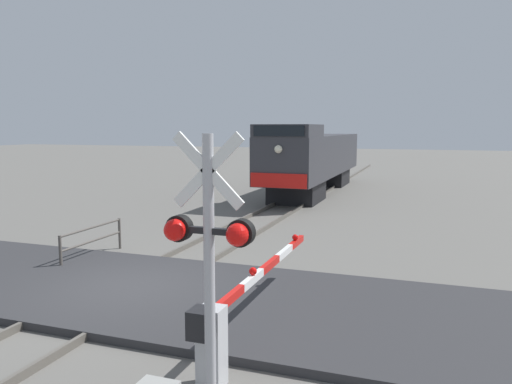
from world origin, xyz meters
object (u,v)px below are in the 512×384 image
Objects in this scene: locomotive at (314,158)px; crossing_signal at (208,247)px; crossing_gate at (230,315)px; guard_railing at (92,238)px.

locomotive is 4.00× the size of crossing_signal.
locomotive is at bearing 99.55° from crossing_signal.
crossing_gate is 2.14× the size of guard_railing.
locomotive is at bearing 80.75° from guard_railing.
guard_railing is at bearing 143.39° from crossing_gate.
crossing_gate reaches higher than guard_railing.
crossing_gate is (3.46, -20.91, -1.19)m from locomotive.
crossing_signal reaches higher than crossing_gate.
locomotive reaches higher than crossing_gate.
guard_railing is at bearing 137.15° from crossing_signal.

